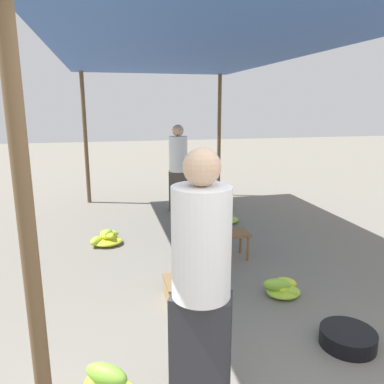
% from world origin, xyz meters
% --- Properties ---
extents(canopy_post_front_left, '(0.08, 0.08, 2.63)m').
position_xyz_m(canopy_post_front_left, '(-1.41, 0.30, 1.32)').
color(canopy_post_front_left, brown).
rests_on(canopy_post_front_left, ground).
extents(canopy_post_back_left, '(0.08, 0.08, 2.63)m').
position_xyz_m(canopy_post_back_left, '(-1.41, 6.46, 1.32)').
color(canopy_post_back_left, brown).
rests_on(canopy_post_back_left, ground).
extents(canopy_post_back_right, '(0.08, 0.08, 2.63)m').
position_xyz_m(canopy_post_back_right, '(1.41, 6.46, 1.32)').
color(canopy_post_back_right, brown).
rests_on(canopy_post_back_right, ground).
extents(canopy_tarp, '(3.23, 6.56, 0.04)m').
position_xyz_m(canopy_tarp, '(0.00, 3.38, 2.65)').
color(canopy_tarp, '#33569E').
rests_on(canopy_tarp, canopy_post_front_left).
extents(vendor_foreground, '(0.49, 0.49, 1.76)m').
position_xyz_m(vendor_foreground, '(-0.50, 0.66, 0.91)').
color(vendor_foreground, '#2D2D33').
rests_on(vendor_foreground, ground).
extents(stool, '(0.34, 0.34, 0.37)m').
position_xyz_m(stool, '(0.57, 3.00, 0.30)').
color(stool, brown).
rests_on(stool, ground).
extents(basin_black, '(0.47, 0.47, 0.14)m').
position_xyz_m(basin_black, '(0.88, 0.99, 0.07)').
color(basin_black, black).
rests_on(basin_black, ground).
extents(banana_pile_left_1, '(0.49, 0.48, 0.23)m').
position_xyz_m(banana_pile_left_1, '(-1.09, 3.90, 0.10)').
color(banana_pile_left_1, '#CBD528').
rests_on(banana_pile_left_1, ground).
extents(banana_pile_right_0, '(0.44, 0.36, 0.22)m').
position_xyz_m(banana_pile_right_0, '(0.73, 1.90, 0.08)').
color(banana_pile_right_0, '#9AC231').
rests_on(banana_pile_right_0, ground).
extents(banana_pile_right_1, '(0.54, 0.52, 0.16)m').
position_xyz_m(banana_pile_right_1, '(1.08, 5.38, 0.06)').
color(banana_pile_right_1, '#AAC82E').
rests_on(banana_pile_right_1, ground).
extents(banana_pile_right_2, '(0.46, 0.40, 0.18)m').
position_xyz_m(banana_pile_right_2, '(0.92, 4.47, 0.08)').
color(banana_pile_right_2, '#C7D429').
rests_on(banana_pile_right_2, ground).
extents(crate_near, '(0.52, 0.52, 0.18)m').
position_xyz_m(crate_near, '(0.29, 3.95, 0.09)').
color(crate_near, brown).
rests_on(crate_near, ground).
extents(crate_mid, '(0.38, 0.38, 0.21)m').
position_xyz_m(crate_mid, '(-0.04, 2.62, 0.10)').
color(crate_mid, '#9E7A4C').
rests_on(crate_mid, ground).
extents(crate_far, '(0.42, 0.42, 0.22)m').
position_xyz_m(crate_far, '(-0.31, 2.06, 0.11)').
color(crate_far, '#9E7A4C').
rests_on(crate_far, ground).
extents(shopper_walking_mid, '(0.41, 0.41, 1.64)m').
position_xyz_m(shopper_walking_mid, '(0.30, 5.45, 0.85)').
color(shopper_walking_mid, '#4C4238').
rests_on(shopper_walking_mid, ground).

